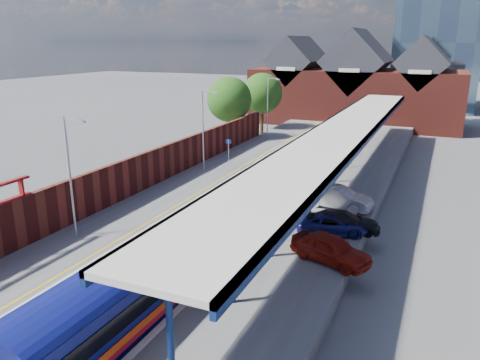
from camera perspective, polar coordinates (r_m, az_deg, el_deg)
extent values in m
plane|color=#5B5B5E|center=(46.75, 7.32, 1.60)|extent=(240.00, 240.00, 0.00)
cube|color=#473D33|center=(37.64, 2.95, -1.93)|extent=(6.00, 76.00, 0.06)
cube|color=slate|center=(38.41, -0.14, -1.39)|extent=(0.07, 76.00, 0.14)
cube|color=slate|center=(37.88, 1.85, -1.65)|extent=(0.07, 76.00, 0.14)
cube|color=slate|center=(37.36, 4.07, -1.95)|extent=(0.07, 76.00, 0.14)
cube|color=slate|center=(36.93, 6.18, -2.23)|extent=(0.07, 76.00, 0.14)
cube|color=#565659|center=(39.67, -4.48, -0.27)|extent=(5.00, 76.00, 1.00)
cube|color=#565659|center=(35.93, 11.95, -2.40)|extent=(6.00, 76.00, 1.00)
cube|color=silver|center=(38.51, -1.41, 0.07)|extent=(0.30, 76.00, 0.05)
cube|color=silver|center=(36.40, 7.61, -1.06)|extent=(0.30, 76.00, 0.05)
cube|color=yellow|center=(38.76, -2.21, 0.14)|extent=(0.14, 76.00, 0.01)
cube|color=navy|center=(21.66, -10.36, -11.34)|extent=(3.06, 16.04, 2.50)
cube|color=navy|center=(21.11, -10.53, -8.33)|extent=(3.06, 16.04, 0.60)
cube|color=navy|center=(35.58, 4.60, 0.10)|extent=(3.06, 16.04, 2.50)
cube|color=navy|center=(35.25, 4.65, 2.05)|extent=(3.06, 16.04, 0.60)
cube|color=navy|center=(51.13, 10.79, 4.91)|extent=(3.06, 16.04, 2.50)
cube|color=navy|center=(50.90, 10.86, 6.29)|extent=(3.06, 16.04, 0.60)
cube|color=navy|center=(67.18, 14.08, 7.44)|extent=(3.06, 16.04, 2.50)
cube|color=navy|center=(67.00, 14.16, 8.49)|extent=(3.06, 16.04, 0.60)
cube|color=black|center=(43.54, 6.47, 3.70)|extent=(0.04, 60.54, 0.70)
cube|color=#FE4A10|center=(43.72, 6.42, 2.68)|extent=(0.03, 55.27, 0.30)
cube|color=red|center=(43.79, 6.40, 2.37)|extent=(0.03, 55.27, 0.30)
cube|color=black|center=(72.89, 14.78, 6.79)|extent=(2.00, 2.40, 0.60)
cylinder|color=navy|center=(16.30, -8.58, -16.47)|extent=(0.24, 0.24, 4.20)
cylinder|color=navy|center=(20.12, -0.93, -9.49)|extent=(0.24, 0.24, 4.20)
cylinder|color=navy|center=(24.37, 3.99, -4.75)|extent=(0.24, 0.24, 4.20)
cylinder|color=navy|center=(28.87, 7.37, -1.42)|extent=(0.24, 0.24, 4.20)
cylinder|color=navy|center=(33.51, 9.81, 1.00)|extent=(0.24, 0.24, 4.20)
cylinder|color=navy|center=(38.23, 11.66, 2.82)|extent=(0.24, 0.24, 4.20)
cylinder|color=navy|center=(43.02, 13.11, 4.24)|extent=(0.24, 0.24, 4.20)
cylinder|color=navy|center=(47.86, 14.27, 5.38)|extent=(0.24, 0.24, 4.20)
cylinder|color=navy|center=(52.72, 15.22, 6.30)|extent=(0.24, 0.24, 4.20)
cylinder|color=navy|center=(57.61, 16.01, 7.07)|extent=(0.24, 0.24, 4.20)
cube|color=beige|center=(36.72, 12.29, 5.82)|extent=(4.50, 52.00, 0.25)
cube|color=navy|center=(37.22, 9.03, 5.90)|extent=(0.20, 52.00, 0.55)
cube|color=navy|center=(36.39, 15.60, 5.26)|extent=(0.20, 52.00, 0.55)
cylinder|color=#A5A8AA|center=(28.21, -19.99, 0.24)|extent=(0.12, 0.12, 7.00)
cube|color=#A5A8AA|center=(27.10, -19.76, 7.01)|extent=(1.20, 0.08, 0.08)
cube|color=#A5A8AA|center=(26.71, -18.79, 6.76)|extent=(0.45, 0.18, 0.12)
cylinder|color=#A5A8AA|center=(40.91, -4.53, 6.01)|extent=(0.12, 0.12, 7.00)
cube|color=#A5A8AA|center=(40.15, -3.87, 10.72)|extent=(1.20, 0.08, 0.08)
cube|color=#A5A8AA|center=(39.89, -3.09, 10.56)|extent=(0.45, 0.18, 0.12)
cylinder|color=#A5A8AA|center=(55.35, 3.38, 8.77)|extent=(0.12, 0.12, 7.00)
cube|color=#A5A8AA|center=(54.79, 4.04, 12.26)|extent=(1.20, 0.08, 0.08)
cube|color=#A5A8AA|center=(54.60, 4.65, 12.13)|extent=(0.45, 0.18, 0.12)
cylinder|color=#A5A8AA|center=(42.46, -1.40, 3.34)|extent=(0.08, 0.08, 2.50)
cube|color=#0C194C|center=(42.23, -1.41, 4.72)|extent=(0.55, 0.06, 0.35)
cube|color=maroon|center=(35.64, -12.80, 0.59)|extent=(0.35, 50.00, 2.80)
cube|color=maroon|center=(28.09, -25.10, -0.84)|extent=(0.30, 0.12, 1.00)
cube|color=maroon|center=(72.95, 13.86, 9.80)|extent=(30.00, 12.00, 8.00)
cube|color=#232328|center=(74.66, 7.13, 14.30)|extent=(7.13, 12.00, 7.13)
cube|color=#232328|center=(72.57, 14.15, 13.88)|extent=(9.16, 12.00, 9.16)
cube|color=#232328|center=(71.57, 21.43, 13.23)|extent=(7.13, 12.00, 7.13)
cube|color=beige|center=(68.94, 5.60, 13.34)|extent=(2.80, 0.15, 0.50)
cube|color=beige|center=(66.68, 13.15, 12.89)|extent=(2.80, 0.15, 0.50)
cube|color=beige|center=(65.58, 21.05, 12.19)|extent=(2.80, 0.15, 0.50)
cylinder|color=#382314|center=(55.44, -1.29, 6.19)|extent=(0.44, 0.44, 4.00)
sphere|color=#1E4713|center=(54.92, -1.32, 9.79)|extent=(5.20, 5.20, 5.20)
sphere|color=#1E4713|center=(54.22, -0.76, 8.96)|extent=(3.20, 3.20, 3.20)
cylinder|color=#382314|center=(62.31, 2.68, 7.33)|extent=(0.44, 0.44, 4.00)
sphere|color=#1E4713|center=(61.85, 2.72, 10.53)|extent=(5.20, 5.20, 5.20)
sphere|color=#1E4713|center=(61.18, 3.25, 9.80)|extent=(3.20, 3.20, 3.20)
imported|color=maroon|center=(24.67, 11.01, -8.21)|extent=(4.63, 3.11, 1.47)
imported|color=silver|center=(32.48, 11.91, -2.11)|extent=(4.73, 2.17, 1.50)
imported|color=black|center=(28.62, 12.45, -4.97)|extent=(4.68, 2.91, 1.27)
imported|color=navy|center=(28.27, 11.11, -5.26)|extent=(4.64, 3.22, 1.18)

